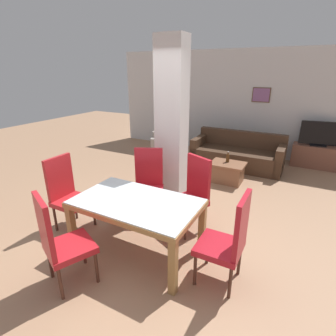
{
  "coord_description": "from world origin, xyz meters",
  "views": [
    {
      "loc": [
        1.66,
        -2.29,
        2.2
      ],
      "look_at": [
        0.0,
        0.81,
        0.87
      ],
      "focal_mm": 28.0,
      "sensor_mm": 36.0,
      "label": 1
    }
  ],
  "objects": [
    {
      "name": "sofa",
      "position": [
        0.31,
        3.76,
        0.28
      ],
      "size": [
        2.08,
        0.87,
        0.81
      ],
      "rotation": [
        0.0,
        0.0,
        3.14
      ],
      "color": "#432D1E",
      "rests_on": "ground_plane"
    },
    {
      "name": "dining_chair_far_right",
      "position": [
        0.38,
        0.83,
        0.56
      ],
      "size": [
        0.61,
        0.61,
        1.07
      ],
      "rotation": [
        0.0,
        0.0,
        2.71
      ],
      "color": "red",
      "rests_on": "ground_plane"
    },
    {
      "name": "ground_plane",
      "position": [
        0.0,
        0.0,
        0.0
      ],
      "size": [
        18.0,
        18.0,
        0.0
      ],
      "primitive_type": "plane",
      "color": "#A27959"
    },
    {
      "name": "dining_chair_far_left",
      "position": [
        -0.38,
        0.86,
        0.56
      ],
      "size": [
        0.61,
        0.61,
        1.07
      ],
      "rotation": [
        0.0,
        0.0,
        -2.73
      ],
      "color": "red",
      "rests_on": "ground_plane"
    },
    {
      "name": "bottle",
      "position": [
        0.34,
        2.79,
        0.5
      ],
      "size": [
        0.07,
        0.07,
        0.23
      ],
      "color": "#4C2D14",
      "rests_on": "coffee_table"
    },
    {
      "name": "divider_pillar",
      "position": [
        -0.29,
        1.48,
        1.35
      ],
      "size": [
        0.46,
        0.35,
        2.7
      ],
      "color": "silver",
      "rests_on": "ground_plane"
    },
    {
      "name": "floor_lamp",
      "position": [
        -2.04,
        4.48,
        1.43
      ],
      "size": [
        0.29,
        0.29,
        1.72
      ],
      "color": "#B7B7BC",
      "rests_on": "ground_plane"
    },
    {
      "name": "dining_chair_head_left",
      "position": [
        -1.2,
        0.0,
        0.56
      ],
      "size": [
        0.46,
        0.46,
        1.07
      ],
      "rotation": [
        0.0,
        0.0,
        -1.57
      ],
      "color": "red",
      "rests_on": "ground_plane"
    },
    {
      "name": "coffee_table",
      "position": [
        0.37,
        2.72,
        0.21
      ],
      "size": [
        0.69,
        0.52,
        0.41
      ],
      "color": "brown",
      "rests_on": "ground_plane"
    },
    {
      "name": "dining_table",
      "position": [
        0.0,
        0.0,
        0.57
      ],
      "size": [
        1.52,
        0.91,
        0.72
      ],
      "color": "#9E7341",
      "rests_on": "ground_plane"
    },
    {
      "name": "dining_chair_near_left",
      "position": [
        -0.38,
        -0.84,
        0.56
      ],
      "size": [
        0.61,
        0.61,
        1.07
      ],
      "rotation": [
        0.0,
        0.0,
        -0.43
      ],
      "color": "red",
      "rests_on": "ground_plane"
    },
    {
      "name": "tv_stand",
      "position": [
        1.96,
        4.57,
        0.26
      ],
      "size": [
        1.04,
        0.4,
        0.53
      ],
      "color": "brown",
      "rests_on": "ground_plane"
    },
    {
      "name": "armchair",
      "position": [
        -1.34,
        3.45,
        0.3
      ],
      "size": [
        1.16,
        1.18,
        0.85
      ],
      "rotation": [
        0.0,
        0.0,
        2.05
      ],
      "color": "gray",
      "rests_on": "ground_plane"
    },
    {
      "name": "back_wall",
      "position": [
        0.0,
        4.85,
        1.35
      ],
      "size": [
        7.2,
        0.09,
        2.7
      ],
      "color": "silver",
      "rests_on": "ground_plane"
    },
    {
      "name": "tv_screen",
      "position": [
        1.96,
        4.57,
        0.81
      ],
      "size": [
        0.85,
        0.24,
        0.57
      ],
      "rotation": [
        0.0,
        0.0,
        3.28
      ],
      "color": "black",
      "rests_on": "tv_stand"
    },
    {
      "name": "dining_chair_head_right",
      "position": [
        1.15,
        0.0,
        0.56
      ],
      "size": [
        0.46,
        0.46,
        1.07
      ],
      "rotation": [
        0.0,
        0.0,
        1.57
      ],
      "color": "#B31927",
      "rests_on": "ground_plane"
    }
  ]
}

